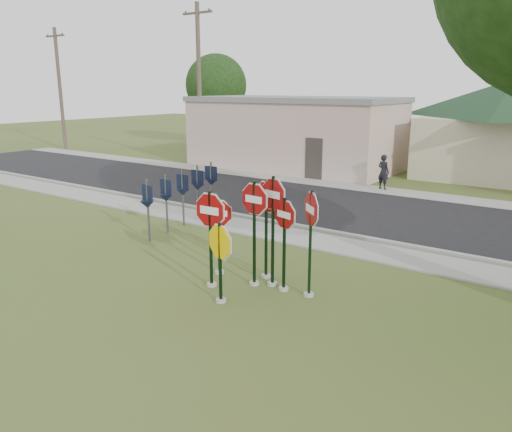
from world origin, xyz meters
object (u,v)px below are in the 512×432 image
Objects in this scene: stop_sign_yellow at (220,254)px; utility_pole_near at (199,83)px; stop_sign_center at (254,219)px; stop_sign_left at (210,225)px; pedestrian at (383,172)px.

utility_pole_near reaches higher than stop_sign_yellow.
utility_pole_near is (-13.84, 13.74, 3.26)m from stop_sign_center.
utility_pole_near is at bearing 132.11° from stop_sign_left.
stop_sign_yellow is 14.44m from pedestrian.
pedestrian is (12.01, -0.68, -4.09)m from utility_pole_near.
utility_pole_near is 12.70m from pedestrian.
stop_sign_yellow is at bearing -47.39° from utility_pole_near.
utility_pole_near is at bearing 132.61° from stop_sign_yellow.
pedestrian is at bearing 94.23° from stop_sign_left.
pedestrian is (-1.83, 13.06, -0.82)m from stop_sign_center.
stop_sign_left is at bearing -47.89° from utility_pole_near.
stop_sign_yellow is at bearing 114.00° from pedestrian.
stop_sign_left is 13.78m from pedestrian.
stop_sign_center is 1.66× the size of pedestrian.
utility_pole_near reaches higher than stop_sign_left.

